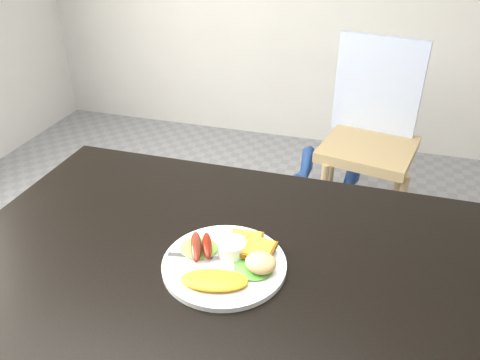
{
  "coord_description": "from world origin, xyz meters",
  "views": [
    {
      "loc": [
        0.28,
        -0.77,
        1.43
      ],
      "look_at": [
        0.03,
        0.09,
        0.9
      ],
      "focal_mm": 35.0,
      "sensor_mm": 36.0,
      "label": 1
    }
  ],
  "objects_px": {
    "dining_chair": "(368,149)",
    "plate": "(224,264)",
    "person": "(294,124)",
    "dining_table": "(218,262)"
  },
  "relations": [
    {
      "from": "plate",
      "to": "person",
      "type": "bearing_deg",
      "value": 90.92
    },
    {
      "from": "dining_table",
      "to": "plate",
      "type": "bearing_deg",
      "value": -50.79
    },
    {
      "from": "dining_chair",
      "to": "plate",
      "type": "height_order",
      "value": "plate"
    },
    {
      "from": "dining_table",
      "to": "plate",
      "type": "relative_size",
      "value": 4.42
    },
    {
      "from": "dining_table",
      "to": "dining_chair",
      "type": "bearing_deg",
      "value": 76.49
    },
    {
      "from": "dining_chair",
      "to": "person",
      "type": "distance_m",
      "value": 0.55
    },
    {
      "from": "dining_chair",
      "to": "plate",
      "type": "distance_m",
      "value": 1.35
    },
    {
      "from": "dining_table",
      "to": "plate",
      "type": "xyz_separation_m",
      "value": [
        0.03,
        -0.03,
        0.03
      ]
    },
    {
      "from": "dining_chair",
      "to": "plate",
      "type": "bearing_deg",
      "value": -90.49
    },
    {
      "from": "dining_table",
      "to": "dining_chair",
      "type": "height_order",
      "value": "dining_table"
    }
  ]
}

